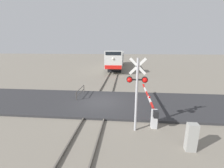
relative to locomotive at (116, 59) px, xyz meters
The scene contains 9 objects.
ground_plane 22.41m from the locomotive, 90.00° to the right, with size 160.00×160.00×0.00m, color gray.
rail_track_left 22.42m from the locomotive, 91.84° to the right, with size 0.08×80.00×0.15m, color #59544C.
rail_track_right 22.42m from the locomotive, 88.16° to the right, with size 0.08×80.00×0.15m, color #59544C.
road_surface 22.40m from the locomotive, 90.00° to the right, with size 36.00×6.19×0.17m, color #2D2D30.
locomotive is the anchor object (origin of this frame).
crossing_signal 26.58m from the locomotive, 83.98° to the right, with size 1.18×0.33×4.38m.
crossing_gate 25.28m from the locomotive, 80.97° to the right, with size 0.36×7.11×1.30m.
utility_cabinet 28.53m from the locomotive, 79.17° to the right, with size 0.49×0.35×1.43m, color #999993.
guard_railing 21.07m from the locomotive, 96.15° to the right, with size 0.08×2.60×0.95m.
Camera 1 is at (2.12, -12.33, 4.99)m, focal length 24.02 mm.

